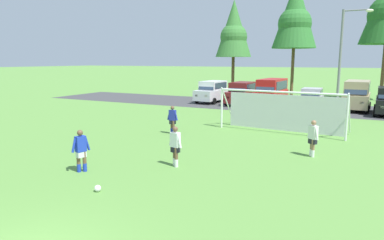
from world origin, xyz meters
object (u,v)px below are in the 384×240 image
parked_car_slot_far_left (212,91)px  parked_car_slot_center_right (357,95)px  player_midfield_center (175,146)px  player_striker_near (313,138)px  player_defender_far (81,151)px  player_winger_left (173,120)px  parked_car_slot_center_left (272,92)px  parked_car_slot_center (312,97)px  soccer_goal (282,110)px  parked_car_slot_left (242,93)px  soccer_ball (98,188)px  street_lamp (342,64)px

parked_car_slot_far_left → parked_car_slot_center_right: size_ratio=0.97×
player_midfield_center → parked_car_slot_far_left: 21.66m
player_striker_near → player_defender_far: (-7.58, -6.25, 0.00)m
player_winger_left → parked_car_slot_center_left: parked_car_slot_center_left is taller
player_defender_far → parked_car_slot_center: (5.10, 23.48, 0.05)m
player_midfield_center → parked_car_slot_center_left: 20.36m
parked_car_slot_center_left → parked_car_slot_center_right: (7.20, 0.49, 0.00)m
soccer_goal → parked_car_slot_left: (-6.30, 11.03, -0.18)m
soccer_goal → parked_car_slot_left: 12.70m
player_defender_far → player_winger_left: size_ratio=1.00×
player_midfield_center → parked_car_slot_left: parked_car_slot_left is taller
parked_car_slot_left → parked_car_slot_center: bearing=11.1°
player_defender_far → parked_car_slot_center: bearing=77.8°
player_midfield_center → parked_car_slot_center_right: (5.97, 20.81, 0.52)m
parked_car_slot_far_left → parked_car_slot_left: size_ratio=1.02×
player_striker_near → player_winger_left: same height
parked_car_slot_left → parked_car_slot_center: 6.39m
player_midfield_center → parked_car_slot_center_right: bearing=74.0°
player_striker_near → parked_car_slot_left: bearing=118.7°
parked_car_slot_left → player_striker_near: bearing=-61.3°
soccer_ball → street_lamp: size_ratio=0.03×
soccer_ball → player_winger_left: player_winger_left is taller
player_midfield_center → player_defender_far: bearing=-141.9°
soccer_goal → player_winger_left: bearing=-146.4°
soccer_ball → player_midfield_center: size_ratio=0.13×
player_winger_left → parked_car_slot_center_right: bearing=59.3°
player_defender_far → parked_car_slot_far_left: parked_car_slot_far_left is taller
soccer_ball → parked_car_slot_left: parked_car_slot_left is taller
player_defender_far → parked_car_slot_center_right: 24.69m
soccer_ball → player_defender_far: size_ratio=0.13×
player_defender_far → parked_car_slot_left: size_ratio=0.35×
parked_car_slot_far_left → street_lamp: size_ratio=0.61×
parked_car_slot_center → parked_car_slot_center_right: size_ratio=0.87×
soccer_goal → player_winger_left: (-5.50, -3.66, -0.47)m
soccer_ball → parked_car_slot_left: (-3.12, 23.55, 1.00)m
street_lamp → parked_car_slot_center_left: bearing=139.3°
player_striker_near → player_winger_left: size_ratio=1.00×
player_defender_far → player_striker_near: bearing=39.5°
soccer_ball → player_defender_far: (-1.96, 1.29, 0.71)m
player_striker_near → street_lamp: (0.30, 10.93, 3.16)m
player_midfield_center → parked_car_slot_center: bearing=84.0°
soccer_ball → parked_car_slot_center_right: size_ratio=0.05×
parked_car_slot_center_right → street_lamp: 6.51m
player_midfield_center → parked_car_slot_far_left: (-7.29, 20.40, 0.29)m
street_lamp → soccer_goal: bearing=-114.8°
soccer_goal → street_lamp: 7.08m
player_striker_near → parked_car_slot_center: parked_car_slot_center is taller
player_defender_far → parked_car_slot_center: parked_car_slot_center is taller
soccer_ball → soccer_goal: bearing=75.8°
parked_car_slot_center → player_winger_left: bearing=-109.0°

